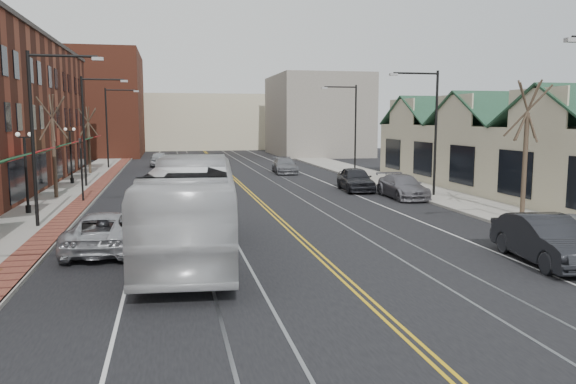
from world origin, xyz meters
name	(u,v)px	position (x,y,z in m)	size (l,w,h in m)	color
ground	(411,340)	(0.00, 0.00, 0.00)	(160.00, 160.00, 0.00)	black
sidewalk_left	(45,214)	(-12.00, 20.00, 0.07)	(4.00, 120.00, 0.15)	gray
sidewalk_right	(456,200)	(12.00, 20.00, 0.07)	(4.00, 120.00, 0.15)	gray
building_right	(543,163)	(18.00, 20.00, 2.30)	(8.00, 36.00, 4.60)	#BEB292
backdrop_left	(89,104)	(-16.00, 70.00, 7.00)	(14.00, 18.00, 14.00)	maroon
backdrop_mid	(201,122)	(0.00, 85.00, 4.50)	(22.00, 14.00, 9.00)	#BEB292
backdrop_right	(317,116)	(15.00, 65.00, 5.50)	(12.00, 16.00, 11.00)	slate
streetlight_l_1	(42,121)	(-11.05, 16.00, 5.03)	(3.33, 0.25, 8.00)	black
streetlight_l_2	(90,120)	(-11.05, 32.00, 5.03)	(3.33, 0.25, 8.00)	black
streetlight_l_3	(111,119)	(-11.05, 48.00, 5.03)	(3.33, 0.25, 8.00)	black
streetlight_r_1	(430,120)	(11.05, 22.00, 5.03)	(3.33, 0.25, 8.00)	black
streetlight_r_2	(351,119)	(11.05, 38.00, 5.03)	(3.33, 0.25, 8.00)	black
lamppost_l_2	(26,174)	(-12.80, 20.00, 2.20)	(0.84, 0.28, 4.27)	black
lamppost_l_3	(71,157)	(-12.80, 34.00, 2.20)	(0.84, 0.28, 4.27)	black
tree_left_near	(54,144)	(-12.50, 26.00, 3.51)	(1.78, 1.37, 6.48)	#382B21
tree_left_far	(89,139)	(-12.50, 42.00, 3.28)	(1.66, 1.28, 6.02)	#382B21
tree_right_mid	(526,145)	(12.50, 14.00, 3.75)	(1.90, 1.46, 6.93)	#382B21
traffic_signal	(81,165)	(-10.60, 24.00, 2.35)	(0.18, 0.15, 3.80)	black
transit_bus	(192,207)	(-4.59, 9.67, 1.81)	(3.03, 12.96, 3.61)	silver
parked_suv	(106,231)	(-7.90, 10.79, 0.77)	(2.57, 5.57, 1.55)	#A7A8AE
parked_car_b	(546,240)	(7.63, 5.55, 0.85)	(1.80, 5.17, 1.70)	black
parked_car_c	(403,187)	(9.30, 21.97, 0.76)	(2.12, 5.21, 1.51)	slate
parked_car_d	(356,179)	(7.50, 26.06, 0.85)	(2.00, 4.96, 1.69)	black
distant_car_left	(187,161)	(-3.63, 46.97, 0.78)	(1.65, 4.73, 1.56)	black
distant_car_right	(285,166)	(5.18, 39.70, 0.73)	(2.04, 5.03, 1.46)	slate
distant_car_far	(160,159)	(-6.42, 50.03, 0.79)	(1.87, 4.66, 1.59)	#A0A3A7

